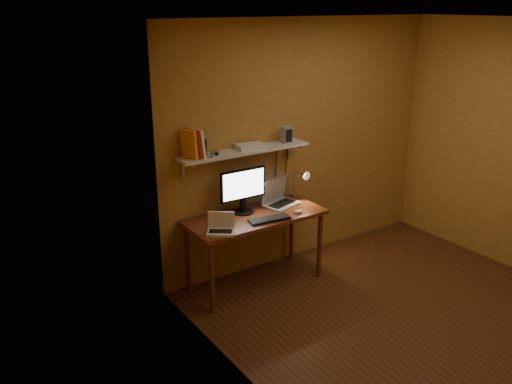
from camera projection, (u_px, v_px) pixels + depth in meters
room at (420, 182)px, 4.57m from camera, size 3.44×3.24×2.64m
desk at (255, 223)px, 5.35m from camera, size 1.40×0.60×0.75m
wall_shelf at (244, 151)px, 5.27m from camera, size 1.40×0.25×0.21m
monitor at (243, 188)px, 5.31m from camera, size 0.50×0.21×0.45m
laptop at (278, 198)px, 5.59m from camera, size 0.42×0.35×0.27m
netbook at (221, 227)px, 4.92m from camera, size 0.30×0.29×0.19m
keyboard at (269, 219)px, 5.19m from camera, size 0.42×0.19×0.02m
mouse at (299, 211)px, 5.38m from camera, size 0.10×0.08×0.03m
desk_lamp at (301, 180)px, 5.70m from camera, size 0.09×0.23×0.38m
speaker_left at (201, 146)px, 4.99m from camera, size 0.13×0.13×0.20m
speaker_right at (286, 135)px, 5.50m from camera, size 0.10×0.10×0.17m
books at (193, 144)px, 4.93m from camera, size 0.19×0.20×0.27m
shelf_camera at (215, 154)px, 5.02m from camera, size 0.10×0.06×0.06m
router at (250, 146)px, 5.29m from camera, size 0.29×0.22×0.04m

